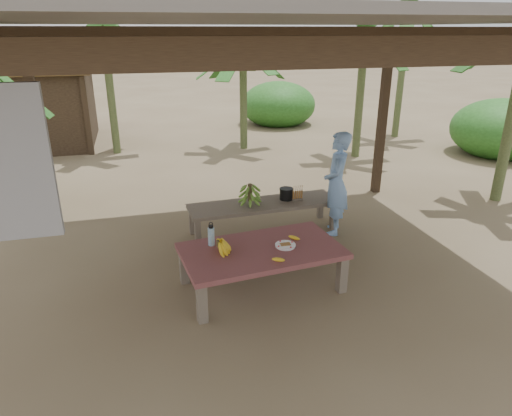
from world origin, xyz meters
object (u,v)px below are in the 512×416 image
object	(u,v)px
water_flask	(211,236)
woman	(336,184)
bench	(264,206)
cooking_pot	(286,194)
work_table	(262,254)
plate	(285,245)
ripe_banana_bunch	(218,246)

from	to	relation	value
water_flask	woman	distance (m)	2.23
bench	water_flask	size ratio (longest dim) A/B	7.77
bench	cooking_pot	world-z (taller)	cooking_pot
bench	work_table	bearing A→B (deg)	-109.10
bench	woman	world-z (taller)	woman
plate	cooking_pot	size ratio (longest dim) A/B	1.20
ripe_banana_bunch	water_flask	distance (m)	0.22
cooking_pot	water_flask	bearing A→B (deg)	-135.25
work_table	woman	distance (m)	1.93
bench	plate	world-z (taller)	plate
bench	ripe_banana_bunch	size ratio (longest dim) A/B	8.16
plate	water_flask	xyz separation A→B (m)	(-0.81, 0.27, 0.10)
cooking_pot	woman	distance (m)	0.76
plate	woman	bearing A→B (deg)	46.83
ripe_banana_bunch	plate	bearing A→B (deg)	-4.14
work_table	bench	bearing A→B (deg)	67.45
work_table	water_flask	xyz separation A→B (m)	(-0.54, 0.24, 0.18)
ripe_banana_bunch	plate	world-z (taller)	ripe_banana_bunch
work_table	woman	size ratio (longest dim) A/B	1.26
cooking_pot	bench	bearing A→B (deg)	-171.29
ripe_banana_bunch	cooking_pot	size ratio (longest dim) A/B	1.39
work_table	woman	world-z (taller)	woman
water_flask	plate	bearing A→B (deg)	-18.38
water_flask	woman	size ratio (longest dim) A/B	0.19
ripe_banana_bunch	woman	distance (m)	2.30
bench	cooking_pot	xyz separation A→B (m)	(0.37, 0.06, 0.14)
bench	ripe_banana_bunch	bearing A→B (deg)	-124.90
ripe_banana_bunch	cooking_pot	world-z (taller)	ripe_banana_bunch
work_table	cooking_pot	distance (m)	1.79
work_table	ripe_banana_bunch	distance (m)	0.52
ripe_banana_bunch	work_table	bearing A→B (deg)	-2.89
work_table	water_flask	bearing A→B (deg)	150.08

